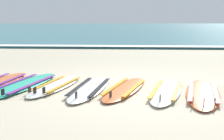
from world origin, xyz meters
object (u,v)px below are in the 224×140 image
Objects in this scene: surfboard_2 at (23,85)px; surfboard_3 at (56,85)px; surfboard_6 at (166,91)px; surfboard_7 at (203,92)px; surfboard_5 at (125,88)px; surfboard_4 at (90,88)px.

surfboard_2 is 0.69m from surfboard_3.
surfboard_6 and surfboard_7 have the same top height.
surfboard_3 and surfboard_6 have the same top height.
surfboard_6 is (2.18, -0.34, -0.00)m from surfboard_3.
surfboard_5 is (1.40, -0.17, -0.00)m from surfboard_3.
surfboard_3 is at bearing 172.03° from surfboard_7.
surfboard_6 is (1.46, -0.15, 0.00)m from surfboard_4.
surfboard_6 is at bearing -12.45° from surfboard_5.
surfboard_4 is at bearing -8.94° from surfboard_2.
surfboard_5 is (2.09, -0.20, -0.00)m from surfboard_2.
surfboard_6 is at bearing -8.94° from surfboard_3.
surfboard_3 is 0.74m from surfboard_4.
surfboard_3 and surfboard_7 have the same top height.
surfboard_3 is at bearing 173.03° from surfboard_5.
surfboard_7 is at bearing -6.87° from surfboard_2.
surfboard_5 is at bearing -6.97° from surfboard_3.
surfboard_3 and surfboard_4 have the same top height.
surfboard_7 is at bearing -8.94° from surfboard_5.
surfboard_4 and surfboard_5 have the same top height.
surfboard_5 is 1.45m from surfboard_7.
surfboard_4 is 0.69m from surfboard_5.
surfboard_6 is (0.77, -0.17, 0.00)m from surfboard_5.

